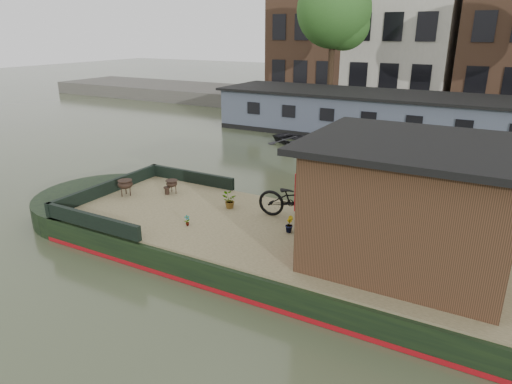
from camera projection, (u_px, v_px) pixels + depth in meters
The scene contains 18 objects.
ground at pixel (302, 263), 10.31m from camera, with size 120.00×120.00×0.00m, color #343C26.
houseboat_hull at pixel (251, 240), 10.83m from camera, with size 14.01×4.02×0.60m.
houseboat_deck at pixel (303, 238), 10.10m from camera, with size 11.80×3.80×0.05m, color #908359.
bow_bulwark at pixel (131, 192), 12.36m from camera, with size 3.00×4.00×0.35m.
cabin at pixel (411, 202), 8.68m from camera, with size 4.00×3.50×2.42m.
bicycle at pixel (296, 200), 10.88m from camera, with size 0.67×1.93×1.01m, color black.
potted_plant_b at pixel (289, 224), 10.29m from camera, with size 0.21×0.17×0.38m, color maroon.
potted_plant_c at pixel (229, 201), 11.68m from camera, with size 0.37×0.32×0.41m, color #B46134.
potted_plant_d at pixel (338, 204), 11.32m from camera, with size 0.27×0.27×0.48m, color maroon.
potted_plant_e at pixel (187, 220), 10.64m from camera, with size 0.14×0.09×0.26m, color maroon.
brazier_front at pixel (126, 188), 12.56m from camera, with size 0.42×0.42×0.45m, color black, non-canonical shape.
brazier_rear at pixel (172, 187), 12.74m from camera, with size 0.36×0.36×0.39m, color black, non-canonical shape.
bollard_port at pixel (167, 191), 12.70m from camera, with size 0.19×0.19×0.21m, color black.
bollard_stbd at pixel (67, 212), 11.26m from camera, with size 0.17×0.17×0.19m, color black.
dinghy at pixel (302, 138), 20.76m from camera, with size 2.29×3.21×0.67m, color black.
far_houseboat at pixel (422, 120), 21.52m from camera, with size 20.40×4.40×2.11m.
quay at pixel (441, 111), 27.04m from camera, with size 60.00×6.00×0.90m, color #47443F.
tree_left at pixel (336, 14), 26.96m from camera, with size 4.40×4.40×7.40m.
Camera 1 is at (3.56, -8.53, 4.97)m, focal length 32.00 mm.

